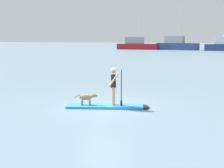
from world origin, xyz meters
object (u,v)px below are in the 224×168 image
at_px(person_paddler, 114,84).
at_px(dog, 87,97).
at_px(paddleboard, 110,106).
at_px(moored_boat_center, 177,45).
at_px(moored_boat_starboard, 137,45).

xyz_separation_m(person_paddler, dog, (-1.14, -0.32, -0.62)).
relative_size(paddleboard, dog, 3.67).
bearing_deg(dog, moored_boat_center, 92.99).
xyz_separation_m(person_paddler, moored_boat_starboard, (-15.83, 68.42, 0.23)).
xyz_separation_m(dog, moored_boat_starboard, (-14.69, 68.74, 0.85)).
bearing_deg(moored_boat_starboard, dog, -77.94).
xyz_separation_m(paddleboard, person_paddler, (0.16, 0.05, 1.01)).
xyz_separation_m(paddleboard, dog, (-0.98, -0.28, 0.39)).
relative_size(dog, moored_boat_center, 0.09).
distance_m(paddleboard, dog, 1.09).
height_order(person_paddler, moored_boat_center, moored_boat_center).
xyz_separation_m(person_paddler, moored_boat_center, (-4.74, 68.52, 0.35)).
bearing_deg(moored_boat_center, paddleboard, -86.18).
bearing_deg(moored_boat_starboard, person_paddler, -76.97).
distance_m(dog, moored_boat_starboard, 70.30).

